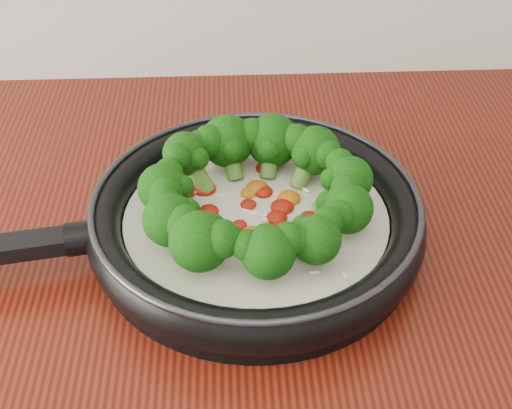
{
  "coord_description": "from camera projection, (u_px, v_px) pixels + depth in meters",
  "views": [
    {
      "loc": [
        0.12,
        0.56,
        1.39
      ],
      "look_at": [
        0.15,
        1.12,
        0.95
      ],
      "focal_mm": 49.18,
      "sensor_mm": 36.0,
      "label": 1
    }
  ],
  "objects": [
    {
      "name": "skillet",
      "position": [
        253.0,
        213.0,
        0.72
      ],
      "size": [
        0.56,
        0.4,
        0.1
      ],
      "color": "black",
      "rests_on": "counter"
    }
  ]
}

